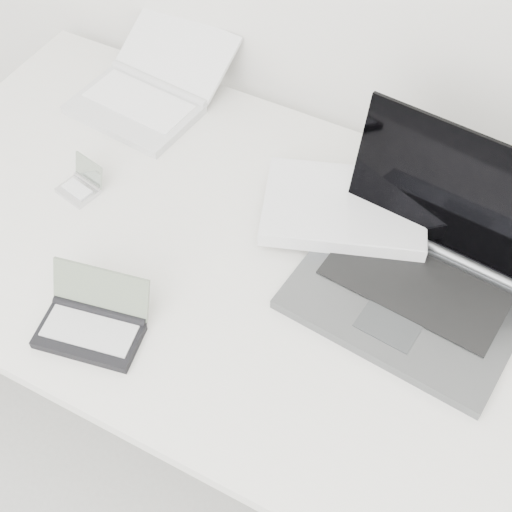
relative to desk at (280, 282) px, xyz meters
The scene contains 5 objects.
desk is the anchor object (origin of this frame).
laptop_large 0.21m from the desk, 32.65° to the left, with size 0.56×0.43×0.26m.
netbook_open_white 0.55m from the desk, 149.41° to the left, with size 0.29×0.35×0.11m.
pda_silver 0.44m from the desk, behind, with size 0.09×0.09×0.06m.
palmtop_charcoal 0.35m from the desk, 129.53° to the right, with size 0.19×0.16×0.09m.
Camera 1 is at (0.33, 0.84, 1.76)m, focal length 50.00 mm.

